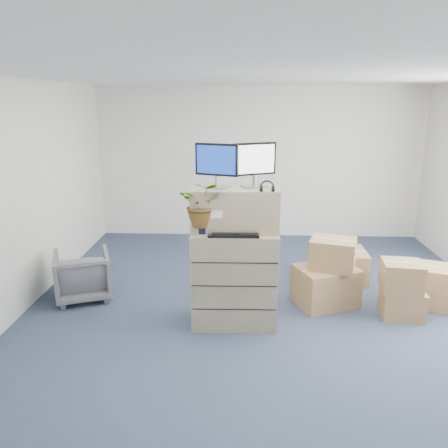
# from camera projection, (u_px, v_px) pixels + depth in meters

# --- Properties ---
(ground) EXTENTS (7.00, 7.00, 0.00)m
(ground) POSITION_uv_depth(u_px,v_px,m) (267.00, 323.00, 5.15)
(ground) COLOR #283148
(ground) RESTS_ON ground
(wall_back) EXTENTS (6.00, 0.02, 2.80)m
(wall_back) POSITION_uv_depth(u_px,v_px,m) (259.00, 163.00, 8.13)
(wall_back) COLOR silver
(wall_back) RESTS_ON ground
(filing_cabinet_lower) EXTENTS (0.98, 0.61, 1.13)m
(filing_cabinet_lower) POSITION_uv_depth(u_px,v_px,m) (234.00, 277.00, 5.04)
(filing_cabinet_lower) COLOR tan
(filing_cabinet_lower) RESTS_ON ground
(filing_cabinet_upper) EXTENTS (0.97, 0.50, 0.48)m
(filing_cabinet_upper) POSITION_uv_depth(u_px,v_px,m) (235.00, 209.00, 4.87)
(filing_cabinet_upper) COLOR tan
(filing_cabinet_upper) RESTS_ON filing_cabinet_lower
(monitor_left) EXTENTS (0.48, 0.26, 0.48)m
(monitor_left) POSITION_uv_depth(u_px,v_px,m) (217.00, 163.00, 4.73)
(monitor_left) COLOR #99999E
(monitor_left) RESTS_ON filing_cabinet_upper
(monitor_right) EXTENTS (0.47, 0.28, 0.49)m
(monitor_right) POSITION_uv_depth(u_px,v_px,m) (255.00, 162.00, 4.76)
(monitor_right) COLOR #99999E
(monitor_right) RESTS_ON filing_cabinet_upper
(headphones) EXTENTS (0.15, 0.02, 0.15)m
(headphones) POSITION_uv_depth(u_px,v_px,m) (267.00, 187.00, 4.61)
(headphones) COLOR black
(headphones) RESTS_ON filing_cabinet_upper
(keyboard) EXTENTS (0.55, 0.23, 0.03)m
(keyboard) POSITION_uv_depth(u_px,v_px,m) (234.00, 234.00, 4.73)
(keyboard) COLOR black
(keyboard) RESTS_ON filing_cabinet_lower
(mouse) EXTENTS (0.11, 0.08, 0.03)m
(mouse) POSITION_uv_depth(u_px,v_px,m) (267.00, 232.00, 4.79)
(mouse) COLOR silver
(mouse) RESTS_ON filing_cabinet_lower
(water_bottle) EXTENTS (0.08, 0.08, 0.28)m
(water_bottle) POSITION_uv_depth(u_px,v_px,m) (240.00, 219.00, 4.87)
(water_bottle) COLOR gray
(water_bottle) RESTS_ON filing_cabinet_lower
(phone_dock) EXTENTS (0.07, 0.06, 0.16)m
(phone_dock) POSITION_uv_depth(u_px,v_px,m) (233.00, 226.00, 4.88)
(phone_dock) COLOR silver
(phone_dock) RESTS_ON filing_cabinet_lower
(external_drive) EXTENTS (0.24, 0.18, 0.07)m
(external_drive) POSITION_uv_depth(u_px,v_px,m) (263.00, 225.00, 4.98)
(external_drive) COLOR black
(external_drive) RESTS_ON filing_cabinet_lower
(tissue_box) EXTENTS (0.25, 0.14, 0.09)m
(tissue_box) POSITION_uv_depth(u_px,v_px,m) (261.00, 220.00, 4.91)
(tissue_box) COLOR #387EBF
(tissue_box) RESTS_ON external_drive
(potted_plant) EXTENTS (0.52, 0.56, 0.48)m
(potted_plant) POSITION_uv_depth(u_px,v_px,m) (202.00, 210.00, 4.71)
(potted_plant) COLOR #9FB592
(potted_plant) RESTS_ON filing_cabinet_lower
(office_chair) EXTENTS (0.86, 0.84, 0.70)m
(office_chair) POSITION_uv_depth(u_px,v_px,m) (82.00, 273.00, 5.73)
(office_chair) COLOR slate
(office_chair) RESTS_ON ground
(cardboard_boxes) EXTENTS (2.25, 1.65, 0.88)m
(cardboard_boxes) POSITION_uv_depth(u_px,v_px,m) (366.00, 278.00, 5.68)
(cardboard_boxes) COLOR #A1814D
(cardboard_boxes) RESTS_ON ground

